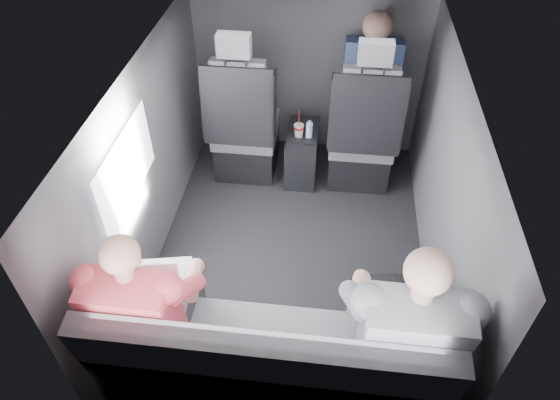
# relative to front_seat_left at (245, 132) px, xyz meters

# --- Properties ---
(floor) EXTENTS (2.60, 2.60, 0.00)m
(floor) POSITION_rel_front_seat_left_xyz_m (0.45, -0.84, -0.40)
(floor) COLOR black
(floor) RESTS_ON ground
(ceiling) EXTENTS (2.60, 2.60, 0.00)m
(ceiling) POSITION_rel_front_seat_left_xyz_m (0.45, -0.84, 0.95)
(ceiling) COLOR #B2B2AD
(ceiling) RESTS_ON panel_back
(panel_left) EXTENTS (0.02, 2.60, 1.35)m
(panel_left) POSITION_rel_front_seat_left_xyz_m (-0.45, -0.84, 0.27)
(panel_left) COLOR #56565B
(panel_left) RESTS_ON floor
(panel_right) EXTENTS (0.02, 2.60, 1.35)m
(panel_right) POSITION_rel_front_seat_left_xyz_m (1.35, -0.84, 0.27)
(panel_right) COLOR #56565B
(panel_right) RESTS_ON floor
(panel_front) EXTENTS (1.80, 0.02, 1.35)m
(panel_front) POSITION_rel_front_seat_left_xyz_m (0.45, 0.46, 0.27)
(panel_front) COLOR #56565B
(panel_front) RESTS_ON floor
(panel_back) EXTENTS (1.80, 0.02, 1.35)m
(panel_back) POSITION_rel_front_seat_left_xyz_m (0.45, -2.14, 0.27)
(panel_back) COLOR #56565B
(panel_back) RESTS_ON floor
(side_window) EXTENTS (0.02, 0.75, 0.42)m
(side_window) POSITION_rel_front_seat_left_xyz_m (-0.43, -1.14, 0.50)
(side_window) COLOR white
(side_window) RESTS_ON panel_left
(seatbelt) EXTENTS (0.35, 0.11, 0.59)m
(seatbelt) POSITION_rel_front_seat_left_xyz_m (0.90, -0.17, 0.40)
(seatbelt) COLOR black
(seatbelt) RESTS_ON front_seat_right
(front_seat_left) EXTENTS (0.52, 0.58, 1.26)m
(front_seat_left) POSITION_rel_front_seat_left_xyz_m (0.00, 0.00, 0.00)
(front_seat_left) COLOR black
(front_seat_left) RESTS_ON floor
(front_seat_right) EXTENTS (0.52, 0.58, 1.26)m
(front_seat_right) POSITION_rel_front_seat_left_xyz_m (0.90, 0.00, 0.00)
(front_seat_right) COLOR black
(front_seat_right) RESTS_ON floor
(center_console) EXTENTS (0.24, 0.48, 0.41)m
(center_console) POSITION_rel_front_seat_left_xyz_m (0.45, 0.04, -0.20)
(center_console) COLOR black
(center_console) RESTS_ON floor
(rear_bench) EXTENTS (1.60, 0.57, 0.92)m
(rear_bench) POSITION_rel_front_seat_left_xyz_m (0.45, -1.90, -0.09)
(rear_bench) COLOR slate
(rear_bench) RESTS_ON floor
(soda_cup) EXTENTS (0.08, 0.08, 0.23)m
(soda_cup) POSITION_rel_front_seat_left_xyz_m (0.42, -0.02, 0.06)
(soda_cup) COLOR white
(soda_cup) RESTS_ON center_console
(water_bottle) EXTENTS (0.05, 0.05, 0.14)m
(water_bottle) POSITION_rel_front_seat_left_xyz_m (0.50, -0.02, 0.07)
(water_bottle) COLOR #A4C6DE
(water_bottle) RESTS_ON center_console
(laptop_white) EXTENTS (0.38, 0.37, 0.25)m
(laptop_white) POSITION_rel_front_seat_left_xyz_m (-0.16, -1.67, 0.23)
(laptop_white) COLOR white
(laptop_white) RESTS_ON passenger_rear_left
(laptop_black) EXTENTS (0.32, 0.30, 0.22)m
(laptop_black) POSITION_rel_front_seat_left_xyz_m (1.07, -1.60, 0.23)
(laptop_black) COLOR black
(laptop_black) RESTS_ON passenger_rear_right
(passenger_rear_left) EXTENTS (0.48, 0.60, 1.19)m
(passenger_rear_left) POSITION_rel_front_seat_left_xyz_m (-0.15, -1.81, 0.21)
(passenger_rear_left) COLOR #37373C
(passenger_rear_left) RESTS_ON rear_bench
(passenger_rear_right) EXTENTS (0.53, 0.64, 1.26)m
(passenger_rear_right) POSITION_rel_front_seat_left_xyz_m (1.05, -1.81, 0.24)
(passenger_rear_right) COLOR navy
(passenger_rear_right) RESTS_ON rear_bench
(passenger_front_right) EXTENTS (0.41, 0.41, 0.85)m
(passenger_front_right) POSITION_rel_front_seat_left_xyz_m (0.92, 0.26, 0.35)
(passenger_front_right) COLOR navy
(passenger_front_right) RESTS_ON front_seat_right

